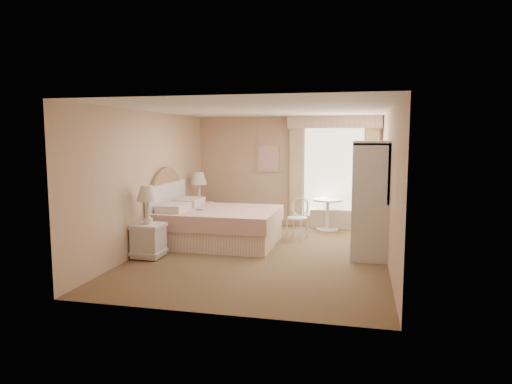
% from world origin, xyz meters
% --- Properties ---
extents(room, '(4.21, 5.51, 2.51)m').
position_xyz_m(room, '(0.00, 0.00, 1.25)').
color(room, brown).
rests_on(room, ground).
extents(window, '(2.05, 0.22, 2.51)m').
position_xyz_m(window, '(1.05, 2.65, 1.34)').
color(window, white).
rests_on(window, room).
extents(framed_art, '(0.52, 0.04, 0.62)m').
position_xyz_m(framed_art, '(-0.45, 2.71, 1.55)').
color(framed_art, tan).
rests_on(framed_art, room).
extents(bed, '(2.25, 1.77, 1.57)m').
position_xyz_m(bed, '(-1.11, 0.63, 0.38)').
color(bed, tan).
rests_on(bed, room).
extents(nightstand_near, '(0.50, 0.50, 1.21)m').
position_xyz_m(nightstand_near, '(-1.84, -0.62, 0.46)').
color(nightstand_near, silver).
rests_on(nightstand_near, room).
extents(nightstand_far, '(0.52, 0.52, 1.25)m').
position_xyz_m(nightstand_far, '(-1.84, 1.89, 0.47)').
color(nightstand_far, silver).
rests_on(nightstand_far, room).
extents(round_table, '(0.65, 0.65, 0.69)m').
position_xyz_m(round_table, '(0.96, 2.40, 0.46)').
color(round_table, silver).
rests_on(round_table, room).
extents(cafe_chair, '(0.49, 0.49, 0.82)m').
position_xyz_m(cafe_chair, '(0.43, 1.47, 0.48)').
color(cafe_chair, silver).
rests_on(cafe_chair, room).
extents(armoire, '(0.59, 1.19, 1.98)m').
position_xyz_m(armoire, '(1.81, 0.43, 0.82)').
color(armoire, silver).
rests_on(armoire, room).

